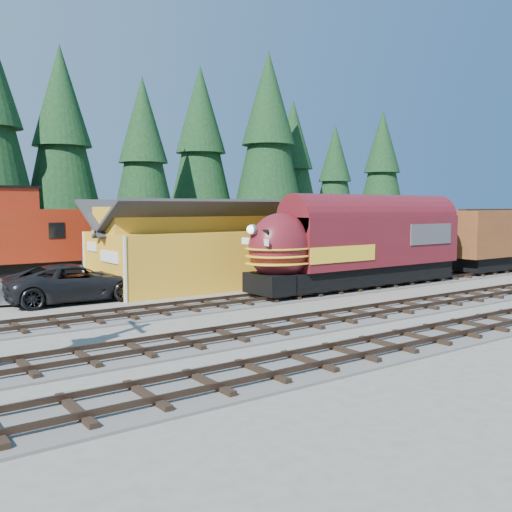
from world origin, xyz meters
TOP-DOWN VIEW (x-y plane):
  - ground at (0.00, 0.00)m, footprint 120.00×120.00m
  - track_siding at (10.00, 4.00)m, footprint 68.00×3.20m
  - track_main_south at (10.00, -2.00)m, footprint 68.00×3.20m
  - depot at (-0.00, 10.50)m, footprint 12.80×7.00m
  - conifer_backdrop at (3.25, 24.64)m, footprint 79.82×23.08m
  - locomotive at (6.63, 4.00)m, footprint 15.45×3.07m
  - boxcar at (23.46, 4.00)m, footprint 13.52×2.90m
  - pickup_truck_a at (-7.90, 9.42)m, footprint 7.11×3.43m

SIDE VIEW (x-z plane):
  - ground at x=0.00m, z-range 0.00..0.00m
  - track_siding at x=10.00m, z-range -0.11..0.22m
  - track_main_south at x=10.00m, z-range -0.11..0.22m
  - pickup_truck_a at x=-7.90m, z-range 0.00..1.95m
  - locomotive at x=6.63m, z-range 0.37..4.57m
  - boxcar at x=23.46m, z-range 0.44..4.69m
  - depot at x=0.00m, z-range 0.31..5.61m
  - conifer_backdrop at x=3.25m, z-range 1.72..18.91m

